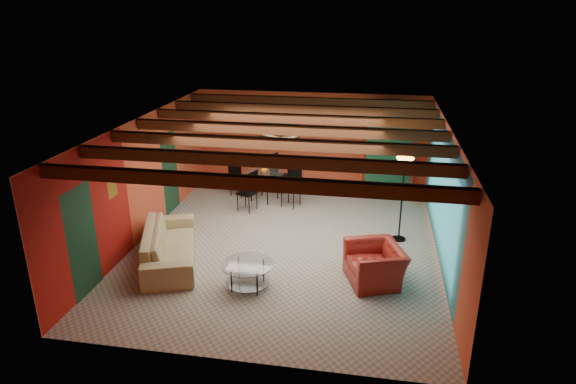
% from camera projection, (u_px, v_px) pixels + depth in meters
% --- Properties ---
extents(room, '(6.52, 8.01, 2.71)m').
position_uv_depth(room, '(287.00, 139.00, 10.48)').
color(room, gray).
rests_on(room, ground).
extents(sofa, '(1.78, 2.70, 0.73)m').
position_uv_depth(sofa, '(169.00, 245.00, 10.32)').
color(sofa, '#9A8D63').
rests_on(sofa, ground).
extents(armchair, '(1.29, 1.37, 0.72)m').
position_uv_depth(armchair, '(375.00, 264.00, 9.57)').
color(armchair, maroon).
rests_on(armchair, ground).
extents(coffee_table, '(0.99, 0.99, 0.49)m').
position_uv_depth(coffee_table, '(248.00, 275.00, 9.40)').
color(coffee_table, white).
rests_on(coffee_table, ground).
extents(dining_table, '(2.68, 2.68, 1.09)m').
position_uv_depth(dining_table, '(264.00, 181.00, 13.51)').
color(dining_table, white).
rests_on(dining_table, ground).
extents(armoire, '(1.39, 1.01, 2.20)m').
position_uv_depth(armoire, '(389.00, 155.00, 13.88)').
color(armoire, maroon).
rests_on(armoire, ground).
extents(floor_lamp, '(0.49, 0.49, 1.93)m').
position_uv_depth(floor_lamp, '(402.00, 200.00, 11.07)').
color(floor_lamp, black).
rests_on(floor_lamp, ground).
extents(ceiling_fan, '(1.50, 1.50, 0.44)m').
position_uv_depth(ceiling_fan, '(286.00, 140.00, 10.38)').
color(ceiling_fan, '#472614').
rests_on(ceiling_fan, ceiling).
extents(painting, '(1.05, 0.03, 0.65)m').
position_uv_depth(painting, '(280.00, 129.00, 14.43)').
color(painting, black).
rests_on(painting, wall_back).
extents(potted_plant, '(0.44, 0.38, 0.48)m').
position_uv_depth(potted_plant, '(392.00, 106.00, 13.41)').
color(potted_plant, '#26661E').
rests_on(potted_plant, armoire).
extents(vase, '(0.23, 0.23, 0.20)m').
position_uv_depth(vase, '(264.00, 158.00, 13.28)').
color(vase, orange).
rests_on(vase, dining_table).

